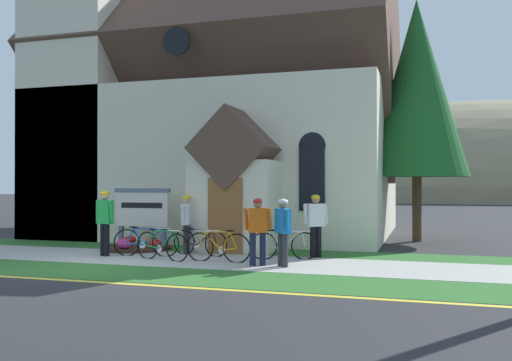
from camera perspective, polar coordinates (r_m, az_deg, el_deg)
The scene contains 20 objects.
ground at distance 16.87m, azimuth -9.75°, elevation -6.93°, with size 140.00×140.00×0.00m, color #2B2B2D.
sidewalk_slab at distance 15.07m, azimuth -13.08°, elevation -7.70°, with size 32.00×2.64×0.01m, color #A8A59E.
grass_verge at distance 13.14m, azimuth -18.23°, elevation -8.79°, with size 32.00×1.99×0.01m, color #2D6628.
church_lawn at distance 16.93m, azimuth -9.40°, elevation -6.89°, with size 24.00×1.64×0.01m, color #2D6628.
curb_paint_stripe at distance 12.24m, azimuth -21.38°, elevation -9.42°, with size 28.00×0.16×0.01m, color yellow.
church_building at distance 22.08m, azimuth -4.16°, elevation 7.50°, with size 12.89×11.60×12.98m.
church_sign at distance 16.93m, azimuth -11.68°, elevation -2.95°, with size 1.82×0.14×1.80m.
flower_bed at distance 16.71m, azimuth -12.25°, elevation -6.66°, with size 2.06×2.06×0.34m.
bicycle_red at distance 14.25m, azimuth -9.71°, elevation -6.63°, with size 1.67×0.48×0.81m.
bicycle_white at distance 13.77m, azimuth -3.92°, elevation -6.83°, with size 1.72×0.09×0.82m.
bicycle_green at distance 14.22m, azimuth 2.90°, elevation -6.67°, with size 1.71×0.55×0.79m.
bicycle_black at distance 15.04m, azimuth -5.86°, elevation -6.36°, with size 1.70×0.36×0.77m.
bicycle_silver at distance 15.10m, azimuth -11.32°, elevation -6.24°, with size 1.79×0.35×0.82m.
cyclist_in_red_jersey at distance 14.58m, azimuth 6.19°, elevation -4.16°, with size 0.57×0.51×1.65m.
cyclist_in_yellow_jersey at distance 13.03m, azimuth 0.18°, elevation -4.81°, with size 0.63×0.33×1.59m.
cyclist_in_blue_jersey at distance 12.89m, azimuth 2.79°, elevation -4.88°, with size 0.45×0.59×1.59m.
cyclist_in_white_jersey at distance 15.29m, azimuth -15.35°, elevation -3.69°, with size 0.63×0.41×1.76m.
cyclist_in_green_jersey at distance 15.47m, azimuth -7.19°, elevation -4.02°, with size 0.30×0.78×1.62m.
roadside_conifer at distance 19.55m, azimuth 16.27°, elevation 9.15°, with size 3.41×3.41×8.16m.
distant_hill at distance 76.20m, azimuth 19.88°, elevation -1.78°, with size 97.15×42.13×24.71m, color #847A5B.
Camera 1 is at (7.59, -10.94, 1.94)m, focal length 38.71 mm.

